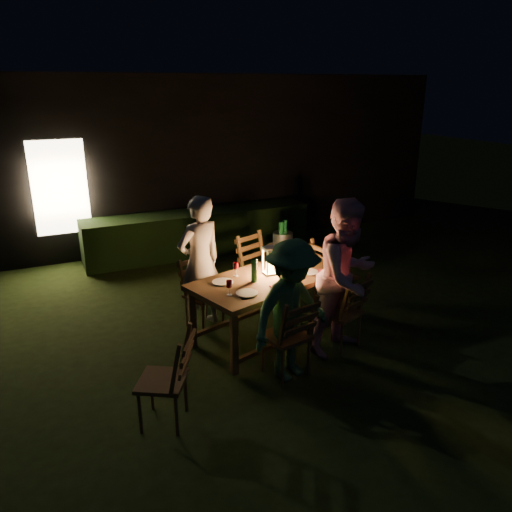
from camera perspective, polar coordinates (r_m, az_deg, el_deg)
name	(u,v)px	position (r m, az deg, el deg)	size (l,w,h in m)	color
garden_envelope	(184,152)	(11.52, -8.23, 11.72)	(40.00, 40.00, 3.20)	black
dining_table	(269,282)	(6.10, 1.55, -3.04)	(2.13, 1.48, 0.80)	#50331A
chair_near_left	(287,349)	(5.50, 3.56, -10.58)	(0.53, 0.56, 1.00)	#50331A
chair_near_right	(341,324)	(6.11, 9.64, -7.69)	(0.58, 0.60, 0.99)	#50331A
chair_far_left	(204,306)	(6.56, -6.00, -5.65)	(0.56, 0.58, 0.95)	#50331A
chair_far_right	(261,284)	(7.12, 0.53, -3.19)	(0.62, 0.64, 1.06)	#50331A
chair_end	(333,287)	(7.09, 8.82, -3.55)	(0.58, 0.55, 1.06)	#50331A
chair_spare	(165,395)	(4.87, -10.35, -15.36)	(0.62, 0.61, 0.98)	#50331A
person_house_side	(200,262)	(6.38, -6.43, -0.74)	(0.63, 0.42, 1.74)	beige
person_opp_right	(347,277)	(5.82, 10.34, -2.37)	(0.90, 0.70, 1.84)	#D290A2
person_opp_left	(291,311)	(5.25, 4.06, -6.26)	(1.00, 0.58, 1.55)	#366D3F
lantern	(270,262)	(6.08, 1.60, -0.72)	(0.16, 0.16, 0.35)	white
plate_far_left	(223,282)	(5.89, -3.83, -2.98)	(0.25, 0.25, 0.01)	white
plate_near_left	(247,293)	(5.58, -1.05, -4.26)	(0.25, 0.25, 0.01)	white
plate_far_right	(283,263)	(6.51, 3.14, -0.79)	(0.25, 0.25, 0.01)	white
plate_near_right	(308,272)	(6.22, 5.98, -1.82)	(0.25, 0.25, 0.01)	white
wineglass_a	(236,269)	(6.05, -2.32, -1.53)	(0.06, 0.06, 0.18)	#59070F
wineglass_b	(229,288)	(5.52, -3.08, -3.64)	(0.06, 0.06, 0.18)	#59070F
wineglass_c	(304,270)	(6.05, 5.46, -1.60)	(0.06, 0.06, 0.18)	#59070F
wineglass_d	(295,255)	(6.57, 4.46, 0.12)	(0.06, 0.06, 0.18)	#59070F
wineglass_e	(281,279)	(5.77, 2.87, -2.58)	(0.06, 0.06, 0.18)	silver
bottle_table	(254,270)	(5.86, -0.22, -1.66)	(0.07, 0.07, 0.28)	#0F471E
napkin_left	(279,287)	(5.76, 2.63, -3.52)	(0.18, 0.14, 0.01)	red
napkin_right	(318,272)	(6.24, 7.14, -1.81)	(0.18, 0.14, 0.01)	red
phone	(247,297)	(5.48, -1.07, -4.73)	(0.14, 0.07, 0.01)	black
side_table	(283,252)	(7.56, 3.05, 0.50)	(0.52, 0.52, 0.69)	olive
ice_bucket	(283,240)	(7.51, 3.08, 1.88)	(0.30, 0.30, 0.22)	#A5A8AD
bottle_bucket_a	(281,238)	(7.43, 2.88, 2.12)	(0.07, 0.07, 0.32)	#0F471E
bottle_bucket_b	(285,235)	(7.55, 3.28, 2.38)	(0.07, 0.07, 0.32)	#0F471E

